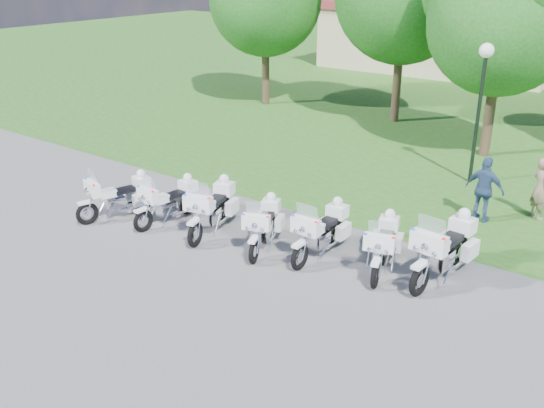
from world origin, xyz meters
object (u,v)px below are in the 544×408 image
Objects in this scene: motorcycle_1 at (169,200)px; motorcycle_4 at (322,230)px; motorcycle_0 at (119,195)px; motorcycle_5 at (384,244)px; bystander_c at (484,190)px; lamp_post at (483,80)px; bystander_a at (540,188)px; motorcycle_2 at (212,207)px; motorcycle_6 at (445,248)px; motorcycle_3 at (264,224)px.

motorcycle_4 reaches higher than motorcycle_1.
motorcycle_0 is 7.43m from motorcycle_5.
motorcycle_0 is at bearing 38.93° from bystander_c.
lamp_post is 3.89m from bystander_a.
motorcycle_2 is at bearing 9.42° from motorcycle_4.
motorcycle_4 is at bearing -165.43° from motorcycle_1.
motorcycle_2 is at bearing 45.81° from bystander_c.
motorcycle_5 is 0.83× the size of motorcycle_6.
motorcycle_0 reaches higher than motorcycle_5.
lamp_post is at bearing -120.00° from motorcycle_1.
motorcycle_1 is at bearing 9.22° from motorcycle_4.
bystander_c is (-0.35, 3.62, 0.18)m from motorcycle_6.
motorcycle_4 is (4.37, 0.76, 0.03)m from motorcycle_1.
lamp_post is at bearing -60.92° from bystander_c.
motorcycle_1 is 1.06× the size of motorcycle_3.
motorcycle_0 is 1.01× the size of motorcycle_5.
bystander_a is (9.35, 6.73, 0.24)m from motorcycle_0.
motorcycle_5 is at bearing 81.64° from bystander_c.
lamp_post is at bearing 3.68° from bystander_a.
motorcycle_3 is 0.47× the size of lamp_post.
motorcycle_0 is 0.50× the size of lamp_post.
bystander_c is (8.19, 5.62, 0.28)m from motorcycle_0.
motorcycle_3 is at bearing -170.18° from motorcycle_1.
lamp_post is at bearing -99.54° from motorcycle_4.
bystander_c reaches higher than motorcycle_2.
motorcycle_4 is at bearing 18.75° from motorcycle_6.
lamp_post is (1.13, 7.17, 2.63)m from motorcycle_4.
motorcycle_5 is (1.53, 0.22, -0.02)m from motorcycle_4.
bystander_a is at bearing -128.89° from motorcycle_5.
motorcycle_0 is 0.95× the size of motorcycle_4.
motorcycle_5 is 7.45m from lamp_post.
motorcycle_2 reaches higher than motorcycle_1.
lamp_post reaches higher than motorcycle_3.
motorcycle_5 is at bearing 107.21° from bystander_a.
lamp_post is at bearing -129.83° from motorcycle_3.
motorcycle_3 is 4.32m from motorcycle_6.
motorcycle_2 is 9.12m from lamp_post.
motorcycle_4 is 1.54m from motorcycle_5.
lamp_post is 2.51× the size of bystander_a.
lamp_post reaches higher than motorcycle_6.
motorcycle_2 is (2.72, 0.81, 0.05)m from motorcycle_0.
bystander_c is (1.32, -2.89, -2.36)m from lamp_post.
bystander_a is at bearing -124.43° from motorcycle_4.
motorcycle_3 is 1.19× the size of bystander_a.
motorcycle_2 is 1.09× the size of motorcycle_5.
lamp_post is (6.86, 8.51, 2.64)m from motorcycle_0.
bystander_a is at bearing -137.64° from motorcycle_1.
motorcycle_2 is 1.35× the size of bystander_a.
motorcycle_6 is at bearing 99.94° from bystander_c.
bystander_c is (3.82, 4.77, 0.30)m from motorcycle_3.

